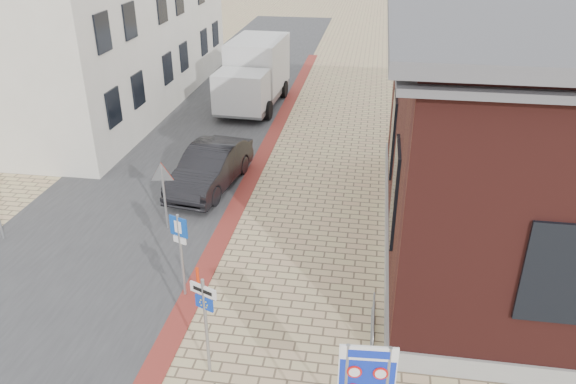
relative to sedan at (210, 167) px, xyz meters
The scene contains 13 objects.
road_strip 6.37m from the sedan, 110.73° to the left, with size 7.00×60.00×0.02m, color #38383A.
curb_strip 1.73m from the sedan, 35.86° to the left, with size 0.60×40.00×0.02m, color maroon.
townhouse_near 8.94m from the sedan, 159.36° to the left, with size 7.40×6.40×8.30m.
townhouse_mid 12.40m from the sedan, 130.94° to the left, with size 7.40×6.40×9.10m.
townhouse_far 17.14m from the sedan, 117.40° to the left, with size 7.40×6.40×8.30m.
bike_rack 9.09m from the sedan, 49.36° to the right, with size 0.08×1.80×0.60m.
sedan is the anchor object (origin of this frame).
box_truck 9.55m from the sedan, 92.51° to the left, with size 2.84×6.21×3.19m.
border_sign 12.12m from the sedan, 61.44° to the right, with size 0.94×0.11×2.76m.
essen_sign 9.16m from the sedan, 74.35° to the right, with size 0.61×0.29×2.40m.
parking_sign 6.42m from the sedan, 80.23° to the right, with size 0.50×0.23×2.37m.
yield_sign 3.26m from the sedan, 99.88° to the right, with size 0.78×0.20×2.20m.
bollard 6.46m from the sedan, 76.91° to the right, with size 0.08×0.08×0.88m, color red.
Camera 1 is at (2.29, -8.43, 8.93)m, focal length 35.00 mm.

